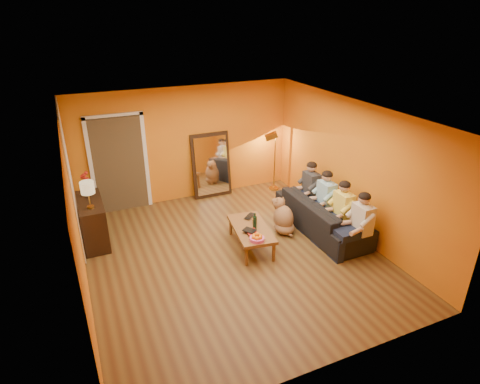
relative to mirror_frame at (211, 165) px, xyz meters
name	(u,v)px	position (x,y,z in m)	size (l,w,h in m)	color
room_shell	(225,183)	(-0.55, -2.26, 0.54)	(5.00, 5.50, 2.60)	brown
white_accent	(70,177)	(-3.04, -0.88, 0.54)	(0.02, 1.90, 2.58)	white
doorway_recess	(119,163)	(-2.05, 0.20, 0.29)	(1.06, 0.30, 2.10)	#3F2D19
door_jamb_left	(91,169)	(-2.62, 0.08, 0.29)	(0.08, 0.06, 2.20)	white
door_jamb_right	(146,161)	(-1.48, 0.08, 0.29)	(0.08, 0.06, 2.20)	white
door_header	(113,116)	(-2.05, 0.08, 1.36)	(1.22, 0.06, 0.08)	white
mirror_frame	(211,165)	(0.00, 0.00, 0.00)	(0.92, 0.06, 1.52)	black
mirror_glass	(212,166)	(0.00, -0.04, 0.00)	(0.78, 0.02, 1.36)	white
sideboard	(93,221)	(-2.79, -1.08, -0.34)	(0.44, 1.18, 0.85)	black
table_lamp	(89,195)	(-2.79, -1.38, 0.34)	(0.24, 0.24, 0.51)	beige
sofa	(322,215)	(1.45, -2.47, -0.43)	(0.89, 2.28, 0.67)	black
coffee_table	(251,237)	(-0.14, -2.50, -0.55)	(0.62, 1.22, 0.42)	brown
floor_lamp	(275,162)	(1.52, -0.31, -0.04)	(0.30, 0.24, 1.44)	gold
dog	(284,215)	(0.70, -2.23, -0.40)	(0.40, 0.62, 0.73)	#8E5940
person_far_left	(362,224)	(1.58, -3.47, -0.15)	(0.70, 0.44, 1.22)	beige
person_mid_left	(343,211)	(1.58, -2.92, -0.15)	(0.70, 0.44, 1.22)	#F3DE51
person_mid_right	(326,199)	(1.58, -2.37, -0.15)	(0.70, 0.44, 1.22)	#91C7E1
person_far_right	(311,189)	(1.58, -1.82, -0.15)	(0.70, 0.44, 1.22)	#323237
fruit_bowl	(257,236)	(-0.24, -2.95, -0.26)	(0.26, 0.26, 0.16)	#DF4EA0
wine_bottle	(255,221)	(-0.09, -2.55, -0.18)	(0.07, 0.07, 0.31)	black
tumbler	(254,221)	(-0.02, -2.38, -0.29)	(0.11, 0.11, 0.10)	#B27F3F
laptop	(252,217)	(0.04, -2.15, -0.33)	(0.30, 0.19, 0.02)	black
book_lower	(247,234)	(-0.32, -2.70, -0.33)	(0.18, 0.24, 0.02)	black
book_mid	(247,233)	(-0.31, -2.69, -0.31)	(0.18, 0.25, 0.02)	#A51C12
book_upper	(247,232)	(-0.32, -2.71, -0.29)	(0.17, 0.22, 0.02)	black
vase	(87,192)	(-2.79, -0.83, 0.18)	(0.17, 0.17, 0.18)	black
flowers	(85,178)	(-2.79, -0.83, 0.47)	(0.17, 0.17, 0.51)	#A51C12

